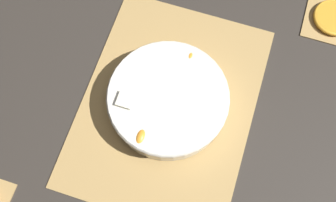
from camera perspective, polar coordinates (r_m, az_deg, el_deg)
The scene contains 5 objects.
ground_plane at distance 0.83m, azimuth -0.00°, elevation -0.65°, with size 6.00×6.00×0.00m, color #2D2823.
bamboo_mat_center at distance 0.83m, azimuth -0.00°, elevation -0.58°, with size 0.47×0.35×0.01m.
coaster_mat_far_left at distance 0.99m, azimuth 22.78°, elevation 10.85°, with size 0.13×0.13×0.01m.
fruit_salad_bowl at distance 0.79m, azimuth -0.05°, elevation 0.24°, with size 0.25×0.25×0.06m.
orange_slice_whole at distance 0.98m, azimuth 22.96°, elevation 11.08°, with size 0.09×0.09×0.01m.
Camera 1 is at (0.25, 0.08, 0.78)m, focal length 42.00 mm.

